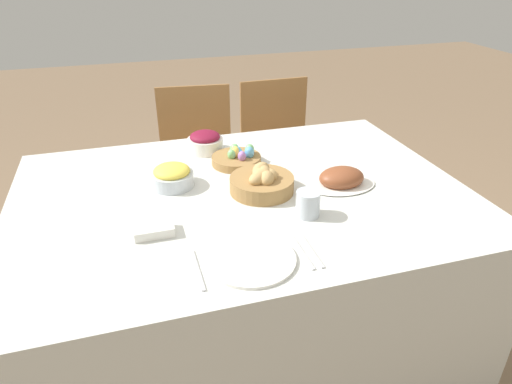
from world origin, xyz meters
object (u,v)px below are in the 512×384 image
object	(u,v)px
knife	(301,251)
drinking_cup	(308,204)
bread_basket	(262,182)
fork	(198,269)
chair_far_center	(199,161)
pineapple_bowl	(172,176)
chair_far_right	(280,152)
ham_platter	(341,179)
egg_basket	(237,158)
spoon	(310,249)
dinner_plate	(251,259)
beet_salad_bowl	(205,142)
butter_dish	(154,230)

from	to	relation	value
knife	drinking_cup	distance (m)	0.22
bread_basket	drinking_cup	xyz separation A→B (m)	(0.10, -0.21, 0.00)
fork	drinking_cup	world-z (taller)	drinking_cup
chair_far_center	pineapple_bowl	bearing A→B (deg)	-99.60
chair_far_center	chair_far_right	bearing A→B (deg)	6.13
chair_far_center	ham_platter	xyz separation A→B (m)	(0.39, -1.01, 0.31)
egg_basket	ham_platter	size ratio (longest dim) A/B	0.76
egg_basket	spoon	size ratio (longest dim) A/B	1.08
fork	drinking_cup	distance (m)	0.46
bread_basket	dinner_plate	world-z (taller)	bread_basket
beet_salad_bowl	knife	xyz separation A→B (m)	(0.13, -0.84, -0.04)
chair_far_center	spoon	world-z (taller)	chair_far_center
beet_salad_bowl	dinner_plate	distance (m)	0.85
chair_far_right	drinking_cup	bearing A→B (deg)	-106.20
chair_far_center	knife	distance (m)	1.41
ham_platter	pineapple_bowl	distance (m)	0.65
pineapple_bowl	spoon	world-z (taller)	pineapple_bowl
chair_far_center	knife	world-z (taller)	chair_far_center
pineapple_bowl	ham_platter	bearing A→B (deg)	-16.07
chair_far_center	drinking_cup	size ratio (longest dim) A/B	9.94
ham_platter	pineapple_bowl	bearing A→B (deg)	163.93
pineapple_bowl	fork	size ratio (longest dim) A/B	0.85
ham_platter	knife	bearing A→B (deg)	-130.32
chair_far_center	spoon	xyz separation A→B (m)	(0.11, -1.37, 0.29)
bread_basket	spoon	distance (m)	0.40
chair_far_center	pineapple_bowl	xyz separation A→B (m)	(-0.23, -0.83, 0.33)
chair_far_right	bread_basket	size ratio (longest dim) A/B	3.73
chair_far_right	bread_basket	distance (m)	1.11
chair_far_right	egg_basket	world-z (taller)	chair_far_right
egg_basket	spoon	xyz separation A→B (m)	(0.06, -0.67, -0.02)
knife	drinking_cup	bearing A→B (deg)	62.62
chair_far_right	beet_salad_bowl	world-z (taller)	chair_far_right
chair_far_right	drinking_cup	size ratio (longest dim) A/B	9.94
egg_basket	bread_basket	bearing A→B (deg)	-84.62
ham_platter	drinking_cup	size ratio (longest dim) A/B	3.04
ham_platter	drinking_cup	xyz separation A→B (m)	(-0.21, -0.17, 0.02)
pineapple_bowl	drinking_cup	world-z (taller)	drinking_cup
pineapple_bowl	dinner_plate	world-z (taller)	pineapple_bowl
ham_platter	knife	size ratio (longest dim) A/B	1.42
chair_far_right	dinner_plate	xyz separation A→B (m)	(-0.58, -1.37, 0.29)
spoon	drinking_cup	world-z (taller)	drinking_cup
chair_far_right	bread_basket	xyz separation A→B (m)	(-0.42, -0.97, 0.33)
beet_salad_bowl	spoon	xyz separation A→B (m)	(0.16, -0.84, -0.04)
fork	knife	xyz separation A→B (m)	(0.32, 0.00, 0.00)
ham_platter	chair_far_right	bearing A→B (deg)	83.86
beet_salad_bowl	butter_dish	world-z (taller)	beet_salad_bowl
ham_platter	butter_dish	bearing A→B (deg)	-169.03
chair_far_right	spoon	xyz separation A→B (m)	(-0.39, -1.37, 0.29)
chair_far_right	beet_salad_bowl	xyz separation A→B (m)	(-0.55, -0.53, 0.33)
ham_platter	pineapple_bowl	world-z (taller)	pineapple_bowl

